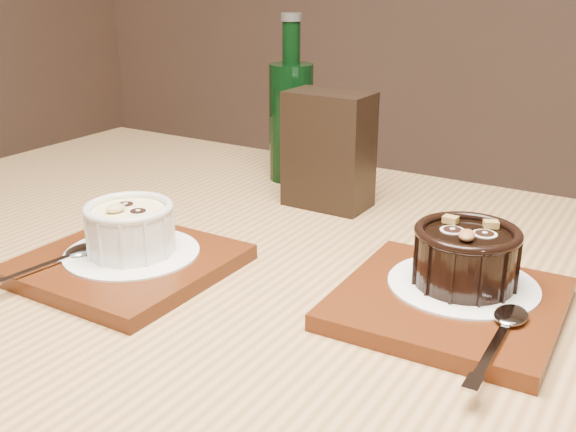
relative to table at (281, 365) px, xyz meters
The scene contains 11 objects.
table is the anchor object (origin of this frame).
tray_left 0.18m from the table, 161.84° to the right, with size 0.18×0.18×0.01m, color #56250E.
doily_left 0.18m from the table, 164.81° to the right, with size 0.13×0.13×0.00m, color white.
ramekin_white 0.20m from the table, 164.79° to the right, with size 0.09×0.09×0.05m.
spoon_left 0.24m from the table, 153.61° to the right, with size 0.03×0.13×0.01m, color #B3B7BC, non-canonical shape.
tray_right 0.18m from the table, ahead, with size 0.18×0.18×0.01m, color #56250E.
doily_right 0.20m from the table, 14.33° to the left, with size 0.13×0.13×0.00m, color white.
ramekin_dark 0.21m from the table, 14.34° to the left, with size 0.09×0.09×0.05m.
spoon_right 0.24m from the table, 10.45° to the right, with size 0.03×0.13×0.01m, color #B3B7BC, non-canonical shape.
condiment_stand 0.28m from the table, 103.16° to the left, with size 0.10×0.06×0.14m, color black.
green_bottle 0.37m from the table, 115.66° to the left, with size 0.06×0.06×0.22m.
Camera 1 is at (0.40, -0.22, 1.02)m, focal length 42.00 mm.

